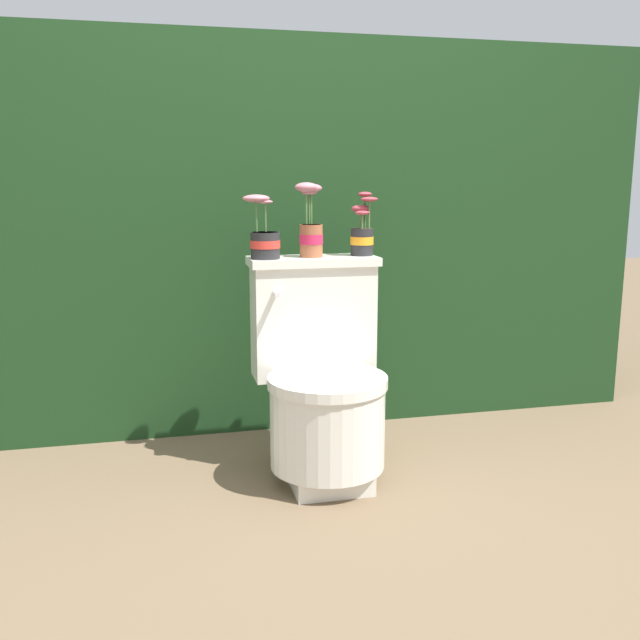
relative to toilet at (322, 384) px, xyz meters
The scene contains 6 objects.
ground_plane 0.35m from the toilet, 103.75° to the right, with size 12.00×12.00×0.00m, color brown.
hedge_backdrop 1.12m from the toilet, 91.26° to the left, with size 3.16×1.02×1.61m.
toilet is the anchor object (origin of this frame).
potted_plant_left 0.55m from the toilet, 145.32° to the left, with size 0.13×0.11×0.22m.
potted_plant_midleft 0.56m from the toilet, 93.16° to the left, with size 0.10×0.09×0.26m.
potted_plant_middle 0.57m from the toilet, 38.16° to the left, with size 0.09×0.09×0.23m.
Camera 1 is at (-0.54, -2.26, 1.05)m, focal length 40.00 mm.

